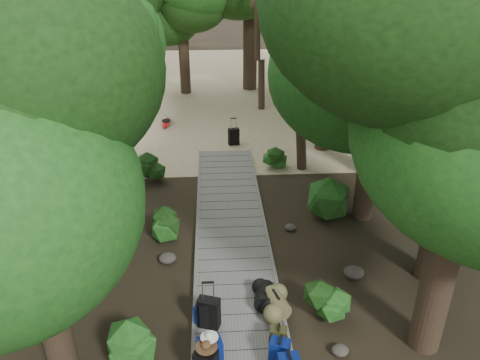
{
  "coord_description": "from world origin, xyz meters",
  "views": [
    {
      "loc": [
        -0.46,
        -9.7,
        7.26
      ],
      "look_at": [
        0.32,
        2.7,
        1.0
      ],
      "focal_mm": 35.0,
      "sensor_mm": 36.0,
      "label": 1
    }
  ],
  "objects_px": {
    "backpack_right_d": "(278,336)",
    "lone_suitcase_on_sand": "(234,137)",
    "backpack_right_c": "(280,352)",
    "backpack_left_d": "(203,314)",
    "kayak": "(166,122)",
    "sun_lounger": "(309,126)",
    "duffel_right_black": "(264,296)",
    "suitcase_on_boardwalk": "(209,313)",
    "backpack_left_c": "(210,354)",
    "duffel_right_khaki": "(276,303)"
  },
  "relations": [
    {
      "from": "backpack_left_d",
      "to": "duffel_right_black",
      "type": "relative_size",
      "value": 0.79
    },
    {
      "from": "backpack_left_d",
      "to": "kayak",
      "type": "distance_m",
      "value": 12.72
    },
    {
      "from": "lone_suitcase_on_sand",
      "to": "backpack_right_d",
      "type": "bearing_deg",
      "value": -102.54
    },
    {
      "from": "backpack_left_d",
      "to": "kayak",
      "type": "relative_size",
      "value": 0.18
    },
    {
      "from": "backpack_left_d",
      "to": "backpack_right_c",
      "type": "xyz_separation_m",
      "value": [
        1.44,
        -1.16,
        0.06
      ]
    },
    {
      "from": "backpack_right_c",
      "to": "duffel_right_black",
      "type": "relative_size",
      "value": 0.98
    },
    {
      "from": "lone_suitcase_on_sand",
      "to": "sun_lounger",
      "type": "xyz_separation_m",
      "value": [
        3.28,
        1.08,
        -0.04
      ]
    },
    {
      "from": "lone_suitcase_on_sand",
      "to": "kayak",
      "type": "height_order",
      "value": "lone_suitcase_on_sand"
    },
    {
      "from": "backpack_right_d",
      "to": "duffel_right_khaki",
      "type": "bearing_deg",
      "value": 100.13
    },
    {
      "from": "backpack_left_d",
      "to": "duffel_right_khaki",
      "type": "xyz_separation_m",
      "value": [
        1.56,
        0.26,
        -0.03
      ]
    },
    {
      "from": "suitcase_on_boardwalk",
      "to": "lone_suitcase_on_sand",
      "type": "relative_size",
      "value": 1.04
    },
    {
      "from": "backpack_left_c",
      "to": "backpack_right_d",
      "type": "bearing_deg",
      "value": 7.57
    },
    {
      "from": "duffel_right_khaki",
      "to": "sun_lounger",
      "type": "relative_size",
      "value": 0.37
    },
    {
      "from": "backpack_right_c",
      "to": "lone_suitcase_on_sand",
      "type": "distance_m",
      "value": 11.27
    },
    {
      "from": "backpack_right_c",
      "to": "suitcase_on_boardwalk",
      "type": "height_order",
      "value": "suitcase_on_boardwalk"
    },
    {
      "from": "duffel_right_black",
      "to": "duffel_right_khaki",
      "type": "bearing_deg",
      "value": -40.0
    },
    {
      "from": "sun_lounger",
      "to": "duffel_right_black",
      "type": "bearing_deg",
      "value": -100.58
    },
    {
      "from": "duffel_right_khaki",
      "to": "backpack_left_c",
      "type": "bearing_deg",
      "value": -149.68
    },
    {
      "from": "backpack_left_c",
      "to": "suitcase_on_boardwalk",
      "type": "relative_size",
      "value": 1.18
    },
    {
      "from": "sun_lounger",
      "to": "backpack_right_d",
      "type": "bearing_deg",
      "value": -98.35
    },
    {
      "from": "backpack_left_d",
      "to": "lone_suitcase_on_sand",
      "type": "distance_m",
      "value": 10.17
    },
    {
      "from": "backpack_right_d",
      "to": "backpack_left_c",
      "type": "bearing_deg",
      "value": -144.3
    },
    {
      "from": "lone_suitcase_on_sand",
      "to": "kayak",
      "type": "distance_m",
      "value": 3.84
    },
    {
      "from": "kayak",
      "to": "duffel_right_black",
      "type": "bearing_deg",
      "value": -72.65
    },
    {
      "from": "backpack_left_d",
      "to": "duffel_right_black",
      "type": "height_order",
      "value": "backpack_left_d"
    },
    {
      "from": "kayak",
      "to": "lone_suitcase_on_sand",
      "type": "bearing_deg",
      "value": -37.7
    },
    {
      "from": "backpack_left_c",
      "to": "duffel_right_black",
      "type": "bearing_deg",
      "value": 42.08
    },
    {
      "from": "backpack_right_d",
      "to": "lone_suitcase_on_sand",
      "type": "xyz_separation_m",
      "value": [
        -0.33,
        10.81,
        -0.01
      ]
    },
    {
      "from": "backpack_left_c",
      "to": "suitcase_on_boardwalk",
      "type": "height_order",
      "value": "backpack_left_c"
    },
    {
      "from": "duffel_right_khaki",
      "to": "lone_suitcase_on_sand",
      "type": "distance_m",
      "value": 9.85
    },
    {
      "from": "backpack_right_c",
      "to": "backpack_left_d",
      "type": "bearing_deg",
      "value": 161.0
    },
    {
      "from": "suitcase_on_boardwalk",
      "to": "kayak",
      "type": "distance_m",
      "value": 12.81
    },
    {
      "from": "backpack_left_d",
      "to": "kayak",
      "type": "bearing_deg",
      "value": 122.59
    },
    {
      "from": "backpack_left_c",
      "to": "duffel_right_khaki",
      "type": "relative_size",
      "value": 1.21
    },
    {
      "from": "suitcase_on_boardwalk",
      "to": "sun_lounger",
      "type": "xyz_separation_m",
      "value": [
        4.31,
        11.26,
        -0.15
      ]
    },
    {
      "from": "duffel_right_khaki",
      "to": "lone_suitcase_on_sand",
      "type": "relative_size",
      "value": 1.01
    },
    {
      "from": "duffel_right_khaki",
      "to": "kayak",
      "type": "xyz_separation_m",
      "value": [
        -3.32,
        12.33,
        -0.18
      ]
    },
    {
      "from": "backpack_right_c",
      "to": "backpack_right_d",
      "type": "xyz_separation_m",
      "value": [
        0.04,
        0.45,
        -0.07
      ]
    },
    {
      "from": "lone_suitcase_on_sand",
      "to": "sun_lounger",
      "type": "distance_m",
      "value": 3.45
    },
    {
      "from": "backpack_left_c",
      "to": "duffel_right_khaki",
      "type": "xyz_separation_m",
      "value": [
        1.42,
        1.49,
        -0.18
      ]
    },
    {
      "from": "backpack_left_d",
      "to": "suitcase_on_boardwalk",
      "type": "height_order",
      "value": "suitcase_on_boardwalk"
    },
    {
      "from": "backpack_left_d",
      "to": "kayak",
      "type": "xyz_separation_m",
      "value": [
        -1.75,
        12.6,
        -0.21
      ]
    },
    {
      "from": "suitcase_on_boardwalk",
      "to": "kayak",
      "type": "xyz_separation_m",
      "value": [
        -1.88,
        12.67,
        -0.31
      ]
    },
    {
      "from": "suitcase_on_boardwalk",
      "to": "kayak",
      "type": "relative_size",
      "value": 0.25
    },
    {
      "from": "sun_lounger",
      "to": "duffel_right_khaki",
      "type": "bearing_deg",
      "value": -99.16
    },
    {
      "from": "kayak",
      "to": "sun_lounger",
      "type": "distance_m",
      "value": 6.35
    },
    {
      "from": "kayak",
      "to": "backpack_left_c",
      "type": "bearing_deg",
      "value": -79.26
    },
    {
      "from": "sun_lounger",
      "to": "backpack_right_c",
      "type": "bearing_deg",
      "value": -98.04
    },
    {
      "from": "duffel_right_khaki",
      "to": "sun_lounger",
      "type": "distance_m",
      "value": 11.29
    },
    {
      "from": "backpack_left_c",
      "to": "sun_lounger",
      "type": "xyz_separation_m",
      "value": [
        4.29,
        12.41,
        -0.21
      ]
    }
  ]
}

